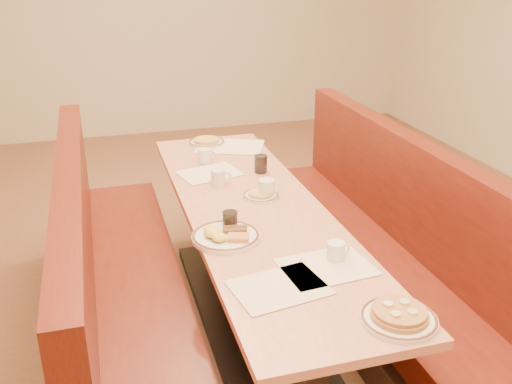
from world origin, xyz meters
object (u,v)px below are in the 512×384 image
object	(u,v)px
pancake_plate	(399,316)
soda_tumbler_near	(230,221)
coffee_mug_c	(267,188)
soda_tumbler_mid	(261,164)
eggs_plate	(225,236)
coffee_mug_a	(337,251)
booth_right	(376,254)
booth_left	(116,293)
coffee_mug_b	(219,177)
diner_table	(254,270)
coffee_mug_d	(205,156)

from	to	relation	value
pancake_plate	soda_tumbler_near	world-z (taller)	soda_tumbler_near
coffee_mug_c	soda_tumbler_mid	size ratio (longest dim) A/B	1.18
eggs_plate	coffee_mug_a	size ratio (longest dim) A/B	2.87
pancake_plate	eggs_plate	size ratio (longest dim) A/B	0.88
pancake_plate	coffee_mug_c	bearing A→B (deg)	95.20
booth_right	booth_left	bearing A→B (deg)	180.00
eggs_plate	coffee_mug_b	world-z (taller)	coffee_mug_b
pancake_plate	diner_table	bearing A→B (deg)	101.33
coffee_mug_d	soda_tumbler_near	size ratio (longest dim) A/B	1.19
booth_right	soda_tumbler_mid	distance (m)	0.85
pancake_plate	coffee_mug_d	bearing A→B (deg)	100.09
diner_table	coffee_mug_d	size ratio (longest dim) A/B	21.56
pancake_plate	soda_tumbler_mid	bearing A→B (deg)	91.44
booth_left	coffee_mug_c	bearing A→B (deg)	7.93
coffee_mug_d	soda_tumbler_near	distance (m)	0.97
coffee_mug_b	coffee_mug_c	xyz separation A→B (m)	(0.21, -0.23, 0.00)
diner_table	eggs_plate	distance (m)	0.55
pancake_plate	coffee_mug_c	xyz separation A→B (m)	(-0.11, 1.22, 0.03)
coffee_mug_b	coffee_mug_d	bearing A→B (deg)	97.42
diner_table	pancake_plate	world-z (taller)	pancake_plate
coffee_mug_b	pancake_plate	bearing A→B (deg)	-70.12
soda_tumbler_near	coffee_mug_a	bearing A→B (deg)	-47.26
booth_right	coffee_mug_a	size ratio (longest dim) A/B	22.81
coffee_mug_b	coffee_mug_c	bearing A→B (deg)	-40.10
booth_right	pancake_plate	world-z (taller)	booth_right
booth_right	coffee_mug_a	bearing A→B (deg)	-131.08
diner_table	coffee_mug_c	size ratio (longest dim) A/B	19.99
soda_tumbler_near	booth_right	bearing A→B (deg)	14.00
booth_right	coffee_mug_b	world-z (taller)	booth_right
booth_left	eggs_plate	bearing A→B (deg)	-31.46
diner_table	coffee_mug_d	bearing A→B (deg)	98.23
coffee_mug_d	pancake_plate	bearing A→B (deg)	-102.84
booth_right	pancake_plate	distance (m)	1.28
coffee_mug_a	soda_tumbler_mid	xyz separation A→B (m)	(-0.01, 1.10, 0.01)
diner_table	pancake_plate	bearing A→B (deg)	-78.67
booth_right	coffee_mug_c	distance (m)	0.77
coffee_mug_a	coffee_mug_b	bearing A→B (deg)	98.03
booth_left	soda_tumbler_near	xyz separation A→B (m)	(0.55, -0.23, 0.44)
coffee_mug_a	diner_table	bearing A→B (deg)	97.98
coffee_mug_b	soda_tumbler_near	xyz separation A→B (m)	(-0.08, -0.58, 0.00)
diner_table	soda_tumbler_near	distance (m)	0.51
eggs_plate	coffee_mug_c	xyz separation A→B (m)	(0.34, 0.43, 0.03)
coffee_mug_a	soda_tumbler_mid	distance (m)	1.10
coffee_mug_b	eggs_plate	bearing A→B (deg)	-93.32
coffee_mug_a	coffee_mug_c	xyz separation A→B (m)	(-0.08, 0.74, 0.01)
coffee_mug_a	eggs_plate	bearing A→B (deg)	133.91
diner_table	booth_right	bearing A→B (deg)	0.00
soda_tumbler_mid	booth_right	bearing A→B (deg)	-40.84
diner_table	coffee_mug_d	distance (m)	0.85
coffee_mug_a	coffee_mug_b	xyz separation A→B (m)	(-0.29, 0.98, 0.00)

